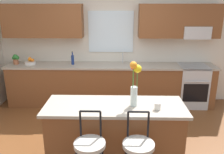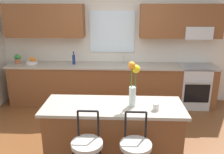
{
  "view_description": "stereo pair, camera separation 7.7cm",
  "coord_description": "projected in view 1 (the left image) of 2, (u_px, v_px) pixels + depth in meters",
  "views": [
    {
      "loc": [
        0.15,
        -3.27,
        2.2
      ],
      "look_at": [
        0.06,
        0.55,
        1.0
      ],
      "focal_mm": 37.54,
      "sensor_mm": 36.0,
      "label": 1
    },
    {
      "loc": [
        0.23,
        -3.27,
        2.2
      ],
      "look_at": [
        0.06,
        0.55,
        1.0
      ],
      "focal_mm": 37.54,
      "sensor_mm": 36.0,
      "label": 2
    }
  ],
  "objects": [
    {
      "name": "bar_stool_near",
      "position": [
        90.0,
        148.0,
        2.66
      ],
      "size": [
        0.36,
        0.36,
        1.04
      ],
      "color": "black",
      "rests_on": "ground"
    },
    {
      "name": "bottle_olive_oil",
      "position": [
        73.0,
        60.0,
        5.11
      ],
      "size": [
        0.06,
        0.06,
        0.29
      ],
      "color": "navy",
      "rests_on": "counter_run"
    },
    {
      "name": "oven_range",
      "position": [
        192.0,
        86.0,
        5.2
      ],
      "size": [
        0.6,
        0.64,
        0.92
      ],
      "color": "#B7BABC",
      "rests_on": "ground"
    },
    {
      "name": "counter_run",
      "position": [
        111.0,
        84.0,
        5.26
      ],
      "size": [
        4.56,
        0.64,
        0.92
      ],
      "color": "brown",
      "rests_on": "ground"
    },
    {
      "name": "kitchen_island",
      "position": [
        115.0,
        135.0,
        3.23
      ],
      "size": [
        1.86,
        0.68,
        0.92
      ],
      "color": "brown",
      "rests_on": "ground"
    },
    {
      "name": "fruit_bowl_oranges",
      "position": [
        30.0,
        62.0,
        5.16
      ],
      "size": [
        0.24,
        0.24,
        0.16
      ],
      "color": "silver",
      "rests_on": "counter_run"
    },
    {
      "name": "mug_ceramic",
      "position": [
        157.0,
        106.0,
        2.95
      ],
      "size": [
        0.08,
        0.08,
        0.09
      ],
      "primitive_type": "cylinder",
      "color": "silver",
      "rests_on": "kitchen_island"
    },
    {
      "name": "sink_faucet",
      "position": [
        123.0,
        57.0,
        5.21
      ],
      "size": [
        0.02,
        0.13,
        0.23
      ],
      "color": "#B7BABC",
      "rests_on": "counter_run"
    },
    {
      "name": "potted_plant_small",
      "position": [
        16.0,
        59.0,
        5.14
      ],
      "size": [
        0.17,
        0.11,
        0.22
      ],
      "color": "#9E5B3D",
      "rests_on": "counter_run"
    },
    {
      "name": "bar_stool_middle",
      "position": [
        138.0,
        149.0,
        2.64
      ],
      "size": [
        0.36,
        0.36,
        1.04
      ],
      "color": "black",
      "rests_on": "ground"
    },
    {
      "name": "flower_vase",
      "position": [
        135.0,
        81.0,
        2.97
      ],
      "size": [
        0.15,
        0.12,
        0.6
      ],
      "color": "silver",
      "rests_on": "kitchen_island"
    },
    {
      "name": "back_wall_assembly",
      "position": [
        112.0,
        36.0,
        5.22
      ],
      "size": [
        5.6,
        0.5,
        2.7
      ],
      "color": "beige",
      "rests_on": "ground"
    },
    {
      "name": "ground_plane",
      "position": [
        107.0,
        146.0,
        3.78
      ],
      "size": [
        14.0,
        14.0,
        0.0
      ],
      "primitive_type": "plane",
      "color": "brown"
    }
  ]
}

